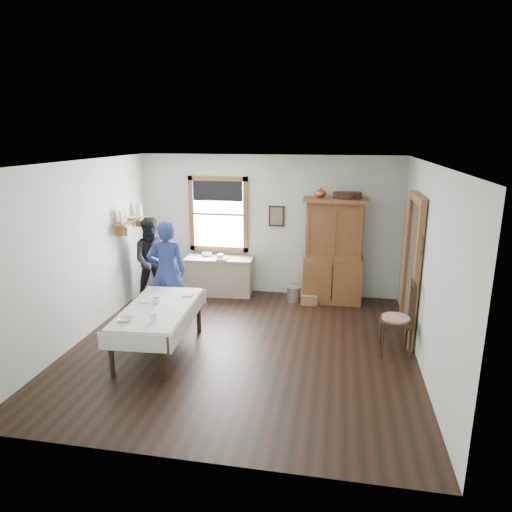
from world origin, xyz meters
name	(u,v)px	position (x,y,z in m)	size (l,w,h in m)	color
room	(242,260)	(0.00, 0.00, 1.35)	(5.01, 5.01, 2.70)	black
window	(218,210)	(-1.00, 2.47, 1.63)	(1.18, 0.07, 1.48)	white
doorway	(413,265)	(2.46, 0.85, 1.16)	(0.09, 1.14, 2.22)	#41392E
wall_shelf	(132,219)	(-2.37, 1.54, 1.57)	(0.24, 1.00, 0.44)	brown
framed_picture	(277,216)	(0.15, 2.46, 1.55)	(0.30, 0.04, 0.40)	#311B11
rug_beater	(422,236)	(2.45, 0.30, 1.72)	(0.27, 0.27, 0.01)	black
work_counter	(219,276)	(-0.93, 2.18, 0.37)	(1.30, 0.49, 0.75)	tan
china_hutch	(334,251)	(1.26, 2.18, 0.98)	(1.15, 0.55, 1.96)	brown
dining_table	(159,329)	(-1.15, -0.38, 0.35)	(0.92, 1.75, 0.70)	silver
spindle_chair	(397,317)	(2.20, 0.22, 0.54)	(0.50, 0.50, 1.09)	#311B11
pail	(294,294)	(0.55, 2.07, 0.14)	(0.26, 0.26, 0.28)	#9C9EA4
wicker_basket	(309,299)	(0.85, 1.95, 0.09)	(0.31, 0.22, 0.18)	#A57B4B
woman_blue	(167,276)	(-1.44, 0.74, 0.80)	(0.58, 0.38, 1.60)	navy
figure_dark	(154,263)	(-2.02, 1.58, 0.74)	(0.72, 0.56, 1.49)	black
table_cup_a	(156,301)	(-1.22, -0.26, 0.75)	(0.11, 0.11, 0.09)	white
table_cup_b	(153,318)	(-1.00, -0.89, 0.75)	(0.10, 0.10, 0.09)	white
table_bowl	(125,319)	(-1.37, -0.94, 0.73)	(0.21, 0.21, 0.05)	white
counter_book	(217,258)	(-0.94, 2.11, 0.76)	(0.18, 0.24, 0.02)	#715F4B
counter_bowl	(207,254)	(-1.19, 2.27, 0.78)	(0.20, 0.20, 0.06)	white
shelf_bowl	(132,218)	(-2.37, 1.55, 1.60)	(0.22, 0.22, 0.05)	white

